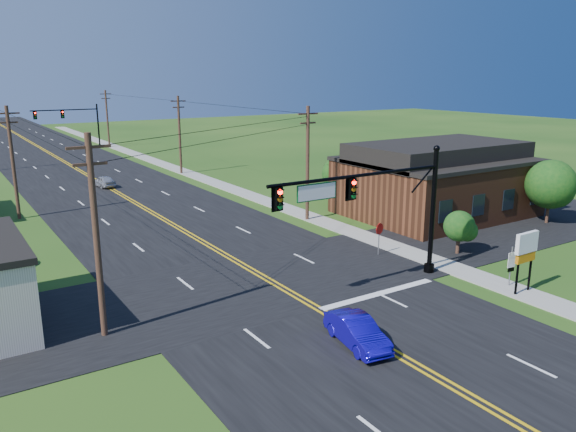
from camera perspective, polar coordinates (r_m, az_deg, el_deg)
ground at (r=23.28m, az=13.47°, el=-15.24°), size 260.00×260.00×0.00m
road_main at (r=66.42m, az=-19.28°, el=3.57°), size 16.00×220.00×0.04m
road_cross at (r=31.85m, az=-2.31°, el=-6.56°), size 70.00×10.00×0.04m
sidewalk at (r=60.53m, az=-7.27°, el=3.31°), size 2.00×160.00×0.08m
signal_mast_main at (r=29.84m, az=8.75°, el=1.34°), size 11.30×0.60×7.48m
signal_mast_far at (r=95.95m, az=-21.32°, el=9.15°), size 10.98×0.60×7.48m
brick_building at (r=48.11m, az=14.79°, el=2.97°), size 14.20×11.20×4.70m
utility_pole_left_a at (r=25.21m, az=-18.92°, el=-1.70°), size 1.80×0.28×9.00m
utility_pole_left_b at (r=49.46m, az=-26.18°, el=5.07°), size 1.80×0.28×9.00m
utility_pole_right_a at (r=44.01m, az=2.00°, el=5.56°), size 1.80×0.28×9.00m
utility_pole_right_b at (r=66.85m, az=-10.96°, el=8.24°), size 1.80×0.28×9.00m
utility_pole_right_c at (r=95.24m, az=-17.89°, el=9.50°), size 1.80×0.28×9.00m
tree_right_front at (r=47.78m, az=25.13°, el=2.93°), size 3.80×3.80×5.00m
tree_right_back at (r=51.16m, az=5.14°, el=4.30°), size 3.00×3.00×4.10m
shrub_corner at (r=37.62m, az=17.00°, el=-1.01°), size 2.00×2.00×2.86m
blue_car at (r=24.57m, az=7.03°, el=-11.65°), size 1.92×3.96×1.25m
distant_car at (r=61.06m, az=-18.22°, el=3.34°), size 1.85×3.64×1.19m
route_sign at (r=32.88m, az=21.73°, el=-4.51°), size 0.57×0.11×2.28m
stop_sign at (r=36.25m, az=9.26°, el=-1.62°), size 0.75×0.21×2.15m
pylon_sign at (r=31.79m, az=23.04°, el=-3.13°), size 1.64×0.26×3.36m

